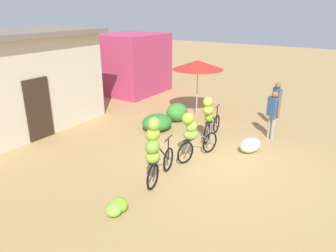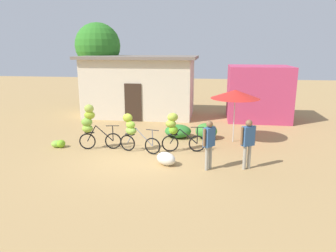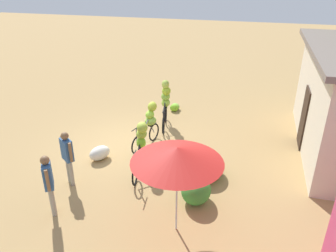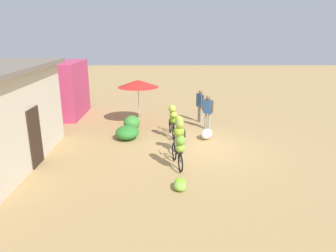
{
  "view_description": "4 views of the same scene",
  "coord_description": "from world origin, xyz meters",
  "px_view_note": "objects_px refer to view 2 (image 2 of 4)",
  "views": [
    {
      "loc": [
        -7.52,
        -3.16,
        4.07
      ],
      "look_at": [
        -0.13,
        1.6,
        0.82
      ],
      "focal_mm": 34.37,
      "sensor_mm": 36.0,
      "label": 1
    },
    {
      "loc": [
        2.61,
        -10.28,
        3.8
      ],
      "look_at": [
        1.04,
        0.76,
        1.03
      ],
      "focal_mm": 33.77,
      "sensor_mm": 36.0,
      "label": 2
    },
    {
      "loc": [
        9.21,
        3.93,
        5.47
      ],
      "look_at": [
        0.12,
        1.47,
        0.93
      ],
      "focal_mm": 35.23,
      "sensor_mm": 36.0,
      "label": 3
    },
    {
      "loc": [
        -11.66,
        1.23,
        4.49
      ],
      "look_at": [
        0.58,
        1.17,
        0.75
      ],
      "focal_mm": 34.03,
      "sensor_mm": 36.0,
      "label": 4
    }
  ],
  "objects_px": {
    "person_vendor": "(209,140)",
    "produce_sack": "(166,159)",
    "banana_pile_on_ground": "(59,144)",
    "bicycle_near_pile": "(133,130)",
    "bicycle_center_loaded": "(176,129)",
    "bicycle_leftmost": "(91,124)",
    "building_low": "(140,86)",
    "person_bystander": "(248,139)",
    "shop_pink": "(258,93)",
    "market_umbrella": "(235,94)",
    "tree_behind_building": "(98,46)"
  },
  "relations": [
    {
      "from": "bicycle_leftmost",
      "to": "banana_pile_on_ground",
      "type": "relative_size",
      "value": 2.72
    },
    {
      "from": "bicycle_near_pile",
      "to": "produce_sack",
      "type": "bearing_deg",
      "value": -40.08
    },
    {
      "from": "person_vendor",
      "to": "produce_sack",
      "type": "bearing_deg",
      "value": 171.86
    },
    {
      "from": "bicycle_near_pile",
      "to": "produce_sack",
      "type": "relative_size",
      "value": 2.33
    },
    {
      "from": "tree_behind_building",
      "to": "banana_pile_on_ground",
      "type": "bearing_deg",
      "value": -81.94
    },
    {
      "from": "produce_sack",
      "to": "person_bystander",
      "type": "distance_m",
      "value": 2.73
    },
    {
      "from": "building_low",
      "to": "bicycle_center_loaded",
      "type": "xyz_separation_m",
      "value": [
        2.8,
        -6.34,
        -0.82
      ]
    },
    {
      "from": "bicycle_leftmost",
      "to": "banana_pile_on_ground",
      "type": "bearing_deg",
      "value": 179.13
    },
    {
      "from": "bicycle_center_loaded",
      "to": "person_bystander",
      "type": "xyz_separation_m",
      "value": [
        2.46,
        -1.42,
        0.12
      ]
    },
    {
      "from": "person_vendor",
      "to": "person_bystander",
      "type": "xyz_separation_m",
      "value": [
        1.22,
        0.23,
        0.02
      ]
    },
    {
      "from": "shop_pink",
      "to": "market_umbrella",
      "type": "bearing_deg",
      "value": -108.67
    },
    {
      "from": "building_low",
      "to": "person_bystander",
      "type": "distance_m",
      "value": 9.4
    },
    {
      "from": "bicycle_leftmost",
      "to": "bicycle_near_pile",
      "type": "xyz_separation_m",
      "value": [
        1.65,
        -0.1,
        -0.17
      ]
    },
    {
      "from": "bicycle_near_pile",
      "to": "banana_pile_on_ground",
      "type": "height_order",
      "value": "bicycle_near_pile"
    },
    {
      "from": "building_low",
      "to": "shop_pink",
      "type": "relative_size",
      "value": 2.01
    },
    {
      "from": "shop_pink",
      "to": "person_bystander",
      "type": "xyz_separation_m",
      "value": [
        -1.28,
        -7.56,
        -0.44
      ]
    },
    {
      "from": "bicycle_leftmost",
      "to": "bicycle_near_pile",
      "type": "height_order",
      "value": "bicycle_leftmost"
    },
    {
      "from": "produce_sack",
      "to": "person_vendor",
      "type": "xyz_separation_m",
      "value": [
        1.4,
        -0.2,
        0.76
      ]
    },
    {
      "from": "building_low",
      "to": "banana_pile_on_ground",
      "type": "xyz_separation_m",
      "value": [
        -1.8,
        -6.47,
        -1.55
      ]
    },
    {
      "from": "bicycle_near_pile",
      "to": "bicycle_center_loaded",
      "type": "relative_size",
      "value": 0.99
    },
    {
      "from": "shop_pink",
      "to": "person_bystander",
      "type": "height_order",
      "value": "shop_pink"
    },
    {
      "from": "building_low",
      "to": "bicycle_center_loaded",
      "type": "bearing_deg",
      "value": -66.14
    },
    {
      "from": "bicycle_leftmost",
      "to": "produce_sack",
      "type": "relative_size",
      "value": 2.5
    },
    {
      "from": "bicycle_leftmost",
      "to": "produce_sack",
      "type": "bearing_deg",
      "value": -22.85
    },
    {
      "from": "produce_sack",
      "to": "bicycle_leftmost",
      "type": "bearing_deg",
      "value": 157.15
    },
    {
      "from": "tree_behind_building",
      "to": "bicycle_center_loaded",
      "type": "xyz_separation_m",
      "value": [
        5.73,
        -7.82,
        -3.0
      ]
    },
    {
      "from": "market_umbrella",
      "to": "building_low",
      "type": "bearing_deg",
      "value": 136.72
    },
    {
      "from": "shop_pink",
      "to": "person_vendor",
      "type": "distance_m",
      "value": 8.19
    },
    {
      "from": "building_low",
      "to": "tree_behind_building",
      "type": "distance_m",
      "value": 3.94
    },
    {
      "from": "bicycle_leftmost",
      "to": "produce_sack",
      "type": "xyz_separation_m",
      "value": [
        3.07,
        -1.29,
        -0.78
      ]
    },
    {
      "from": "tree_behind_building",
      "to": "bicycle_leftmost",
      "type": "height_order",
      "value": "tree_behind_building"
    },
    {
      "from": "banana_pile_on_ground",
      "to": "person_vendor",
      "type": "bearing_deg",
      "value": -14.52
    },
    {
      "from": "bicycle_leftmost",
      "to": "produce_sack",
      "type": "height_order",
      "value": "bicycle_leftmost"
    },
    {
      "from": "shop_pink",
      "to": "bicycle_center_loaded",
      "type": "bearing_deg",
      "value": -121.35
    },
    {
      "from": "bicycle_near_pile",
      "to": "produce_sack",
      "type": "distance_m",
      "value": 1.95
    },
    {
      "from": "bicycle_center_loaded",
      "to": "person_bystander",
      "type": "relative_size",
      "value": 1.01
    },
    {
      "from": "tree_behind_building",
      "to": "market_umbrella",
      "type": "bearing_deg",
      "value": -38.01
    },
    {
      "from": "bicycle_leftmost",
      "to": "person_vendor",
      "type": "bearing_deg",
      "value": -18.48
    },
    {
      "from": "market_umbrella",
      "to": "bicycle_near_pile",
      "type": "distance_m",
      "value": 4.38
    },
    {
      "from": "building_low",
      "to": "person_bystander",
      "type": "relative_size",
      "value": 3.96
    },
    {
      "from": "bicycle_center_loaded",
      "to": "person_bystander",
      "type": "bearing_deg",
      "value": -29.9
    },
    {
      "from": "market_umbrella",
      "to": "person_vendor",
      "type": "bearing_deg",
      "value": -106.52
    },
    {
      "from": "bicycle_leftmost",
      "to": "bicycle_center_loaded",
      "type": "bearing_deg",
      "value": 2.68
    },
    {
      "from": "shop_pink",
      "to": "person_vendor",
      "type": "relative_size",
      "value": 2.0
    },
    {
      "from": "produce_sack",
      "to": "person_vendor",
      "type": "relative_size",
      "value": 0.44
    },
    {
      "from": "building_low",
      "to": "person_vendor",
      "type": "bearing_deg",
      "value": -63.11
    },
    {
      "from": "bicycle_near_pile",
      "to": "person_bystander",
      "type": "xyz_separation_m",
      "value": [
        4.03,
        -1.17,
        0.17
      ]
    },
    {
      "from": "market_umbrella",
      "to": "bicycle_leftmost",
      "type": "xyz_separation_m",
      "value": [
        -5.44,
        -1.77,
        -0.99
      ]
    },
    {
      "from": "bicycle_leftmost",
      "to": "shop_pink",
      "type": "bearing_deg",
      "value": 42.1
    },
    {
      "from": "shop_pink",
      "to": "bicycle_center_loaded",
      "type": "relative_size",
      "value": 1.96
    }
  ]
}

